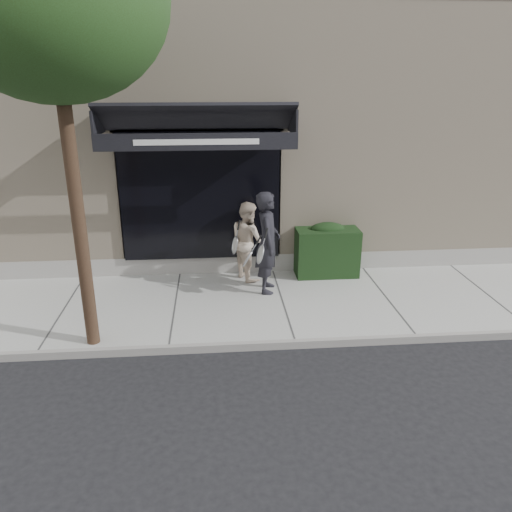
{
  "coord_description": "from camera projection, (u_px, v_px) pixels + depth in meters",
  "views": [
    {
      "loc": [
        -1.23,
        -8.48,
        4.1
      ],
      "look_at": [
        -0.44,
        0.6,
        0.8
      ],
      "focal_mm": 35.0,
      "sensor_mm": 36.0,
      "label": 1
    }
  ],
  "objects": [
    {
      "name": "building_facade",
      "position": [
        258.0,
        131.0,
        13.15
      ],
      "size": [
        14.3,
        8.04,
        5.64
      ],
      "color": "beige",
      "rests_on": "ground"
    },
    {
      "name": "street_tree",
      "position": [
        51.0,
        2.0,
        6.27
      ],
      "size": [
        3.0,
        3.0,
        6.28
      ],
      "color": "black",
      "rests_on": "ground"
    },
    {
      "name": "curb",
      "position": [
        295.0,
        344.0,
        7.97
      ],
      "size": [
        20.0,
        0.1,
        0.14
      ],
      "primitive_type": "cube",
      "color": "gray",
      "rests_on": "ground"
    },
    {
      "name": "sidewalk",
      "position": [
        282.0,
        303.0,
        9.42
      ],
      "size": [
        20.0,
        3.0,
        0.12
      ],
      "primitive_type": "cube",
      "color": "#9C9C97",
      "rests_on": "ground"
    },
    {
      "name": "ground",
      "position": [
        282.0,
        306.0,
        9.44
      ],
      "size": [
        80.0,
        80.0,
        0.0
      ],
      "primitive_type": "plane",
      "color": "black",
      "rests_on": "ground"
    },
    {
      "name": "hedge",
      "position": [
        326.0,
        250.0,
        10.48
      ],
      "size": [
        1.3,
        0.7,
        1.14
      ],
      "color": "black",
      "rests_on": "sidewalk"
    },
    {
      "name": "pedestrian_back",
      "position": [
        248.0,
        241.0,
        10.2
      ],
      "size": [
        0.88,
        0.97,
        1.62
      ],
      "color": "beige",
      "rests_on": "sidewalk"
    },
    {
      "name": "pedestrian_front",
      "position": [
        268.0,
        243.0,
        9.51
      ],
      "size": [
        0.79,
        0.89,
        1.98
      ],
      "color": "black",
      "rests_on": "sidewalk"
    }
  ]
}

